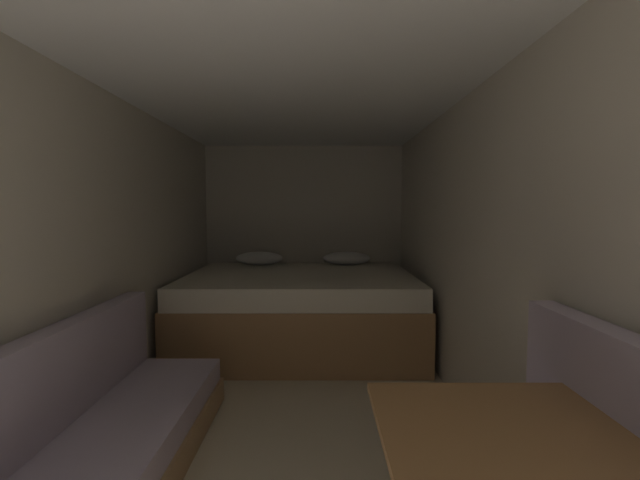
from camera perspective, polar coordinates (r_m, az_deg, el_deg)
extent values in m
plane|color=beige|center=(2.85, -4.61, -24.64)|extent=(7.26, 7.26, 0.00)
cube|color=beige|center=(5.17, -2.45, 0.73)|extent=(2.46, 0.05, 2.14)
cube|color=beige|center=(2.88, -29.44, -2.47)|extent=(0.05, 5.26, 2.14)
cube|color=beige|center=(2.71, 21.62, -2.60)|extent=(0.05, 5.26, 2.14)
cube|color=white|center=(2.63, -4.90, 21.64)|extent=(2.46, 5.26, 0.05)
cube|color=#9E7247|center=(4.34, -2.90, -10.60)|extent=(2.24, 1.76, 0.54)
cube|color=beige|center=(4.26, -2.92, -5.80)|extent=(2.20, 1.72, 0.19)
ellipsoid|color=white|center=(4.94, -8.43, -2.45)|extent=(0.54, 0.34, 0.15)
ellipsoid|color=white|center=(4.90, 3.34, -2.47)|extent=(0.54, 0.34, 0.15)
cube|color=#AD9EB2|center=(2.27, -37.10, -17.89)|extent=(0.12, 2.56, 0.48)
cube|color=olive|center=(1.40, 24.98, -22.90)|extent=(0.76, 0.68, 0.02)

